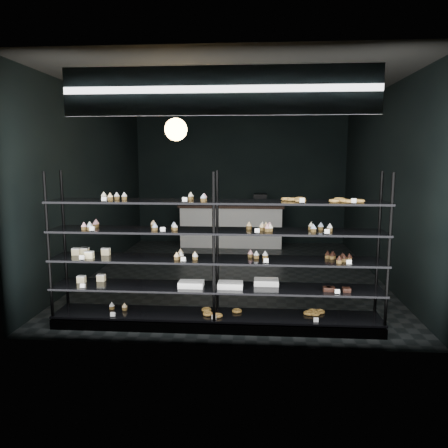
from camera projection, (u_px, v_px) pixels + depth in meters
The scene contains 5 objects.
room at pixel (234, 185), 7.56m from camera, with size 5.01×6.01×3.20m.
display_shelf at pixel (214, 277), 5.30m from camera, with size 4.00×0.50×1.91m.
signage at pixel (220, 91), 4.49m from camera, with size 3.30×0.05×0.50m.
pendant_lamp at pixel (176, 129), 6.03m from camera, with size 0.31×0.31×0.89m.
service_counter at pixel (232, 225), 10.20m from camera, with size 2.41×0.65×1.23m.
Camera 1 is at (0.39, -7.56, 2.08)m, focal length 35.00 mm.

